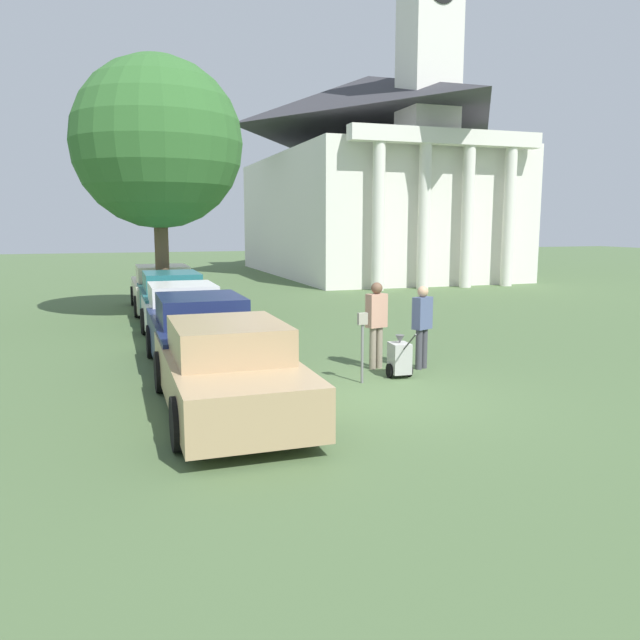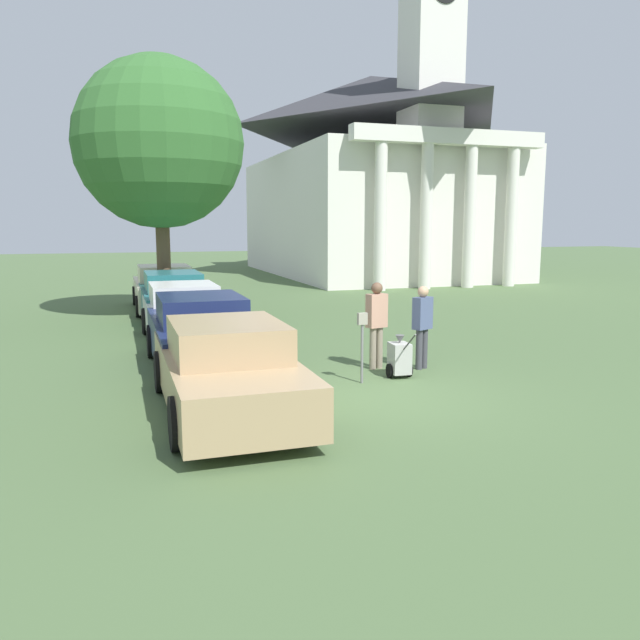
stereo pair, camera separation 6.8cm
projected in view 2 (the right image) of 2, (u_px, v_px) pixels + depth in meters
ground_plane at (374, 397)px, 10.90m from camera, size 120.00×120.00×0.00m
parked_car_tan at (226, 370)px, 9.93m from camera, size 2.04×5.01×1.49m
parked_car_navy at (200, 335)px, 12.86m from camera, size 2.00×4.87×1.56m
parked_car_white at (183, 314)px, 15.99m from camera, size 1.95×4.77×1.50m
parked_car_teal at (173, 300)px, 18.71m from camera, size 1.92×5.26×1.58m
parked_car_cream at (164, 289)px, 21.90m from camera, size 2.07×5.19×1.57m
parking_meter at (362, 334)px, 11.72m from camera, size 0.18×0.09×1.35m
person_worker at (377, 320)px, 12.88m from camera, size 0.46×0.31×1.81m
person_supervisor at (422, 322)px, 12.88m from camera, size 0.47×0.37×1.74m
equipment_cart at (400, 358)px, 12.25m from camera, size 0.49×1.00×1.00m
church at (372, 175)px, 37.17m from camera, size 11.65×18.97×21.37m
shade_tree at (159, 144)px, 19.46m from camera, size 5.28×5.28×8.13m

